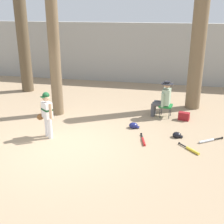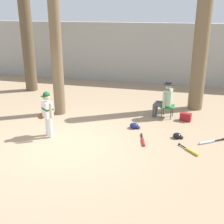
# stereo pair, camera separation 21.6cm
# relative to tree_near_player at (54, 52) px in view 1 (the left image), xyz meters

# --- Properties ---
(ground_plane) EXTENTS (60.00, 60.00, 0.00)m
(ground_plane) POSITION_rel_tree_near_player_xyz_m (1.12, -2.31, -2.07)
(ground_plane) COLOR #9E8466
(concrete_back_wall) EXTENTS (18.00, 0.36, 2.75)m
(concrete_back_wall) POSITION_rel_tree_near_player_xyz_m (1.12, 5.00, -0.69)
(concrete_back_wall) COLOR #9E9E99
(concrete_back_wall) RESTS_ON ground
(tree_near_player) EXTENTS (0.58, 0.58, 4.73)m
(tree_near_player) POSITION_rel_tree_near_player_xyz_m (0.00, 0.00, 0.00)
(tree_near_player) COLOR brown
(tree_near_player) RESTS_ON ground
(tree_behind_spectator) EXTENTS (0.84, 0.84, 5.03)m
(tree_behind_spectator) POSITION_rel_tree_near_player_xyz_m (4.47, 1.64, 0.02)
(tree_behind_spectator) COLOR brown
(tree_behind_spectator) RESTS_ON ground
(young_ballplayer) EXTENTS (0.59, 0.41, 1.31)m
(young_ballplayer) POSITION_rel_tree_near_player_xyz_m (0.45, -1.83, -1.32)
(young_ballplayer) COLOR white
(young_ballplayer) RESTS_ON ground
(folding_stool) EXTENTS (0.45, 0.45, 0.41)m
(folding_stool) POSITION_rel_tree_near_player_xyz_m (3.56, 0.49, -1.70)
(folding_stool) COLOR #196B2D
(folding_stool) RESTS_ON ground
(seated_spectator) EXTENTS (0.68, 0.54, 1.20)m
(seated_spectator) POSITION_rel_tree_near_player_xyz_m (3.47, 0.50, -1.43)
(seated_spectator) COLOR #47474C
(seated_spectator) RESTS_ON ground
(handbag_beside_stool) EXTENTS (0.37, 0.26, 0.26)m
(handbag_beside_stool) POSITION_rel_tree_near_player_xyz_m (4.16, 0.30, -1.94)
(handbag_beside_stool) COLOR maroon
(handbag_beside_stool) RESTS_ON ground
(tree_far_left) EXTENTS (0.77, 0.77, 5.42)m
(tree_far_left) POSITION_rel_tree_near_player_xyz_m (-2.39, 2.45, 0.25)
(tree_far_left) COLOR brown
(tree_far_left) RESTS_ON ground
(bat_red_barrel) EXTENTS (0.24, 0.72, 0.07)m
(bat_red_barrel) POSITION_rel_tree_near_player_xyz_m (3.08, -1.58, -2.04)
(bat_red_barrel) COLOR red
(bat_red_barrel) RESTS_ON ground
(bat_aluminum_silver) EXTENTS (0.68, 0.50, 0.07)m
(bat_aluminum_silver) POSITION_rel_tree_near_player_xyz_m (4.79, -1.20, -2.04)
(bat_aluminum_silver) COLOR #B7BCC6
(bat_aluminum_silver) RESTS_ON ground
(bat_yellow_trainer) EXTENTS (0.53, 0.57, 0.07)m
(bat_yellow_trainer) POSITION_rel_tree_near_player_xyz_m (4.32, -1.85, -2.04)
(bat_yellow_trainer) COLOR yellow
(bat_yellow_trainer) RESTS_ON ground
(batting_helmet_black) EXTENTS (0.28, 0.22, 0.16)m
(batting_helmet_black) POSITION_rel_tree_near_player_xyz_m (3.96, -1.09, -2.00)
(batting_helmet_black) COLOR black
(batting_helmet_black) RESTS_ON ground
(batting_helmet_navy) EXTENTS (0.31, 0.24, 0.18)m
(batting_helmet_navy) POSITION_rel_tree_near_player_xyz_m (2.68, -0.68, -1.99)
(batting_helmet_navy) COLOR navy
(batting_helmet_navy) RESTS_ON ground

